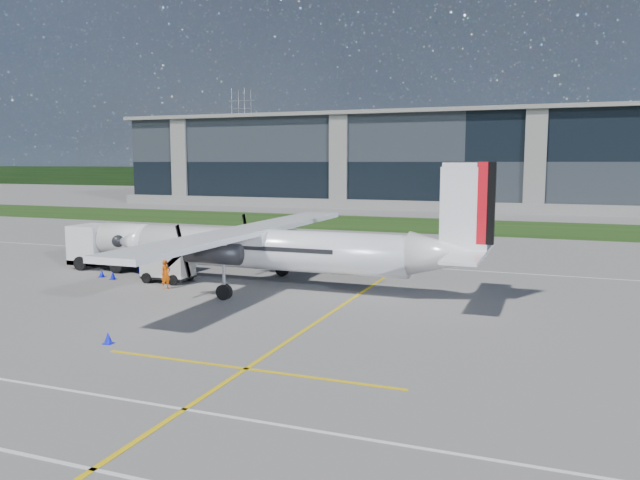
# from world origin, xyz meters

# --- Properties ---
(ground) EXTENTS (400.00, 400.00, 0.00)m
(ground) POSITION_xyz_m (0.00, 40.00, 0.00)
(ground) COLOR slate
(ground) RESTS_ON ground
(grass_strip) EXTENTS (400.00, 18.00, 0.04)m
(grass_strip) POSITION_xyz_m (0.00, 48.00, 0.02)
(grass_strip) COLOR #16320D
(grass_strip) RESTS_ON ground
(terminal_building) EXTENTS (120.00, 20.00, 15.00)m
(terminal_building) POSITION_xyz_m (0.00, 80.00, 7.50)
(terminal_building) COLOR black
(terminal_building) RESTS_ON ground
(tree_line) EXTENTS (400.00, 6.00, 6.00)m
(tree_line) POSITION_xyz_m (0.00, 140.00, 3.00)
(tree_line) COLOR black
(tree_line) RESTS_ON ground
(pylon_west) EXTENTS (9.00, 4.60, 30.00)m
(pylon_west) POSITION_xyz_m (-80.00, 150.00, 15.00)
(pylon_west) COLOR gray
(pylon_west) RESTS_ON ground
(yellow_taxiway_centerline) EXTENTS (0.20, 70.00, 0.01)m
(yellow_taxiway_centerline) POSITION_xyz_m (3.00, 10.00, 0.01)
(yellow_taxiway_centerline) COLOR yellow
(yellow_taxiway_centerline) RESTS_ON ground
(white_lane_line) EXTENTS (90.00, 0.15, 0.01)m
(white_lane_line) POSITION_xyz_m (0.00, -14.00, 0.01)
(white_lane_line) COLOR white
(white_lane_line) RESTS_ON ground
(turboprop_aircraft) EXTENTS (24.07, 24.96, 7.49)m
(turboprop_aircraft) POSITION_xyz_m (-1.69, 7.65, 3.74)
(turboprop_aircraft) COLOR white
(turboprop_aircraft) RESTS_ON ground
(fuel_tanker_truck) EXTENTS (8.71, 2.83, 3.27)m
(fuel_tanker_truck) POSITION_xyz_m (-15.14, 9.69, 1.63)
(fuel_tanker_truck) COLOR silver
(fuel_tanker_truck) RESTS_ON ground
(baggage_tug) EXTENTS (3.24, 1.94, 1.94)m
(baggage_tug) POSITION_xyz_m (-9.35, 7.11, 0.97)
(baggage_tug) COLOR silver
(baggage_tug) RESTS_ON ground
(ground_crew_person) EXTENTS (0.81, 0.95, 1.98)m
(ground_crew_person) POSITION_xyz_m (-8.17, 5.17, 0.99)
(ground_crew_person) COLOR #F25907
(ground_crew_person) RESTS_ON ground
(safety_cone_portwing) EXTENTS (0.36, 0.36, 0.50)m
(safety_cone_portwing) POSITION_xyz_m (-3.80, -5.21, 0.25)
(safety_cone_portwing) COLOR #0D13DF
(safety_cone_portwing) RESTS_ON ground
(safety_cone_nose_port) EXTENTS (0.36, 0.36, 0.50)m
(safety_cone_nose_port) POSITION_xyz_m (-13.12, 6.50, 0.25)
(safety_cone_nose_port) COLOR #0D13DF
(safety_cone_nose_port) RESTS_ON ground
(safety_cone_stbdwing) EXTENTS (0.36, 0.36, 0.50)m
(safety_cone_stbdwing) POSITION_xyz_m (-4.06, 19.84, 0.25)
(safety_cone_stbdwing) COLOR #0D13DF
(safety_cone_stbdwing) RESTS_ON ground
(safety_cone_fwd) EXTENTS (0.36, 0.36, 0.50)m
(safety_cone_fwd) POSITION_xyz_m (-14.32, 6.87, 0.25)
(safety_cone_fwd) COLOR #0D13DF
(safety_cone_fwd) RESTS_ON ground
(safety_cone_nose_stbd) EXTENTS (0.36, 0.36, 0.50)m
(safety_cone_nose_stbd) POSITION_xyz_m (-13.23, 9.37, 0.25)
(safety_cone_nose_stbd) COLOR #0D13DF
(safety_cone_nose_stbd) RESTS_ON ground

